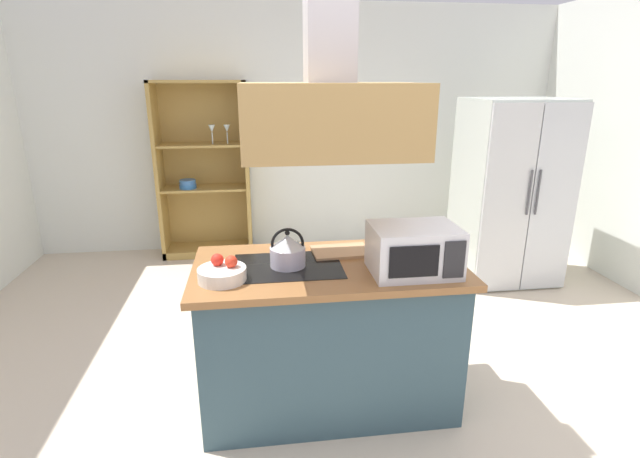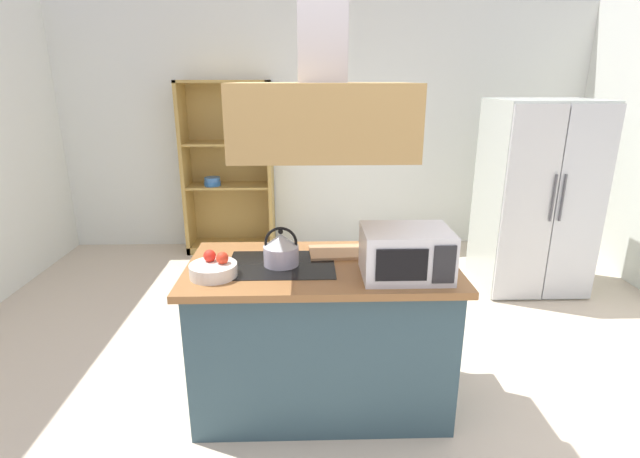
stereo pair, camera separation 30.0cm
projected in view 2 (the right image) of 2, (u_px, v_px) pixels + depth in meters
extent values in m
plane|color=beige|center=(341.00, 396.00, 3.00)|extent=(7.80, 7.80, 0.00)
cube|color=silver|center=(324.00, 129.00, 5.45)|extent=(6.00, 0.12, 2.70)
cube|color=#314B56|center=(322.00, 338.00, 2.84)|extent=(1.45, 0.72, 0.86)
cube|color=#8F5D33|center=(322.00, 268.00, 2.70)|extent=(1.53, 0.80, 0.04)
cube|color=black|center=(281.00, 265.00, 2.69)|extent=(0.60, 0.44, 0.00)
cube|color=#B1894C|center=(322.00, 119.00, 2.46)|extent=(0.90, 0.70, 0.36)
cube|color=beige|center=(534.00, 197.00, 4.38)|extent=(0.90, 0.72, 1.74)
cube|color=#BBBCBE|center=(528.00, 207.00, 4.01)|extent=(0.44, 0.03, 1.70)
cube|color=#B8BBC0|center=(581.00, 207.00, 4.03)|extent=(0.44, 0.03, 1.70)
cylinder|color=#4C4C51|center=(553.00, 198.00, 3.96)|extent=(0.02, 0.02, 0.40)
cylinder|color=#4C4C51|center=(563.00, 198.00, 3.97)|extent=(0.02, 0.02, 0.40)
cube|color=#AA8642|center=(186.00, 169.00, 5.28)|extent=(0.04, 0.40, 1.89)
cube|color=#AA8642|center=(271.00, 169.00, 5.30)|extent=(0.04, 0.40, 1.89)
cube|color=#AA8642|center=(223.00, 81.00, 5.01)|extent=(0.98, 0.40, 0.03)
cube|color=#AA8642|center=(233.00, 246.00, 5.57)|extent=(0.98, 0.40, 0.08)
cube|color=#AA8642|center=(231.00, 166.00, 5.47)|extent=(0.98, 0.02, 1.89)
cube|color=#AA8642|center=(229.00, 186.00, 5.35)|extent=(0.90, 0.36, 0.02)
cube|color=#AA8642|center=(227.00, 143.00, 5.21)|extent=(0.90, 0.36, 0.02)
cylinder|color=#2F67AB|center=(213.00, 183.00, 5.29)|extent=(0.18, 0.18, 0.05)
cylinder|color=#3968A4|center=(212.00, 179.00, 5.27)|extent=(0.17, 0.17, 0.05)
cylinder|color=silver|center=(237.00, 137.00, 5.15)|extent=(0.01, 0.01, 0.12)
cone|color=silver|center=(236.00, 128.00, 5.12)|extent=(0.07, 0.07, 0.08)
cylinder|color=silver|center=(251.00, 137.00, 5.15)|extent=(0.01, 0.01, 0.12)
cone|color=silver|center=(251.00, 128.00, 5.12)|extent=(0.07, 0.07, 0.08)
cylinder|color=#BAB6C8|center=(281.00, 255.00, 2.68)|extent=(0.20, 0.20, 0.11)
cone|color=silver|center=(281.00, 240.00, 2.65)|extent=(0.19, 0.19, 0.07)
sphere|color=black|center=(281.00, 232.00, 2.63)|extent=(0.03, 0.03, 0.03)
torus|color=black|center=(281.00, 243.00, 2.65)|extent=(0.18, 0.02, 0.18)
cube|color=tan|center=(338.00, 252.00, 2.87)|extent=(0.35, 0.26, 0.02)
cube|color=silver|center=(406.00, 253.00, 2.51)|extent=(0.46, 0.34, 0.26)
cube|color=black|center=(402.00, 265.00, 2.34)|extent=(0.26, 0.01, 0.17)
cube|color=#262628|center=(444.00, 265.00, 2.35)|extent=(0.11, 0.01, 0.20)
cylinder|color=silver|center=(213.00, 270.00, 2.53)|extent=(0.25, 0.25, 0.07)
sphere|color=red|center=(222.00, 258.00, 2.52)|extent=(0.07, 0.07, 0.07)
sphere|color=red|center=(210.00, 256.00, 2.55)|extent=(0.07, 0.07, 0.07)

